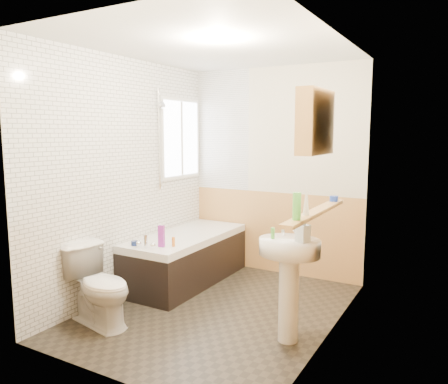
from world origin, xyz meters
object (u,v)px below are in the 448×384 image
(bathtub, at_px, (186,257))
(medicine_cabinet, at_px, (315,122))
(toilet, at_px, (99,286))
(pine_shelf, at_px, (316,212))
(sink, at_px, (289,269))

(bathtub, xyz_separation_m, medicine_cabinet, (1.74, -0.76, 1.51))
(toilet, xyz_separation_m, pine_shelf, (1.80, 0.56, 0.75))
(pine_shelf, xyz_separation_m, medicine_cabinet, (-0.03, 0.01, 0.70))
(bathtub, distance_m, toilet, 1.34)
(medicine_cabinet, bearing_deg, pine_shelf, -12.49)
(pine_shelf, bearing_deg, toilet, -162.58)
(toilet, relative_size, medicine_cabinet, 1.31)
(toilet, height_order, sink, sink)
(bathtub, bearing_deg, pine_shelf, -23.52)
(bathtub, relative_size, toilet, 2.26)
(sink, height_order, pine_shelf, pine_shelf)
(bathtub, height_order, medicine_cabinet, medicine_cabinet)
(bathtub, bearing_deg, toilet, -91.29)
(toilet, bearing_deg, medicine_cabinet, -60.44)
(toilet, distance_m, pine_shelf, 2.03)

